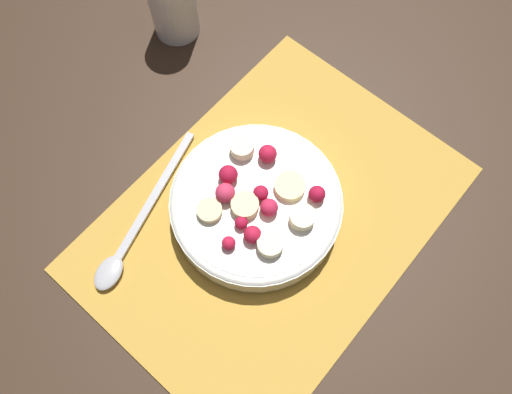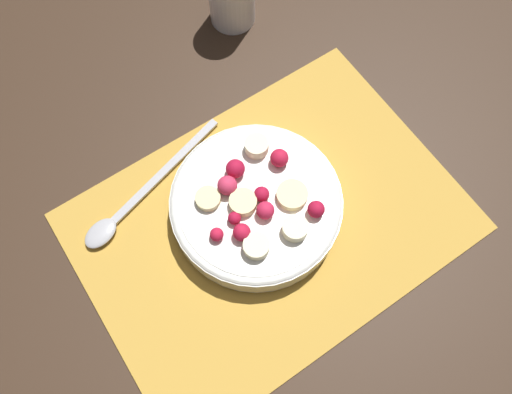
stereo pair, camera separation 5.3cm
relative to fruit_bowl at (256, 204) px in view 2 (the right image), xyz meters
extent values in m
plane|color=#382619|center=(0.01, -0.02, -0.03)|extent=(3.00, 3.00, 0.00)
cube|color=gold|center=(0.01, -0.02, -0.02)|extent=(0.42, 0.30, 0.01)
cylinder|color=silver|center=(0.00, 0.00, -0.01)|extent=(0.19, 0.19, 0.03)
torus|color=silver|center=(0.00, 0.00, 0.01)|extent=(0.19, 0.19, 0.01)
cylinder|color=white|center=(0.00, 0.00, 0.01)|extent=(0.17, 0.17, 0.00)
cylinder|color=beige|center=(0.03, -0.02, 0.02)|extent=(0.04, 0.04, 0.01)
cylinder|color=#F4EAB7|center=(0.01, -0.05, 0.02)|extent=(0.04, 0.04, 0.01)
cylinder|color=#F4EAB7|center=(0.03, 0.05, 0.02)|extent=(0.04, 0.04, 0.01)
cylinder|color=#F4EAB7|center=(-0.03, -0.05, 0.02)|extent=(0.04, 0.04, 0.01)
cylinder|color=beige|center=(-0.01, 0.00, 0.02)|extent=(0.03, 0.03, 0.01)
cylinder|color=beige|center=(-0.04, 0.03, 0.02)|extent=(0.04, 0.04, 0.01)
sphere|color=red|center=(0.05, 0.02, 0.02)|extent=(0.02, 0.02, 0.02)
sphere|color=#B21433|center=(0.01, 0.00, 0.02)|extent=(0.02, 0.02, 0.02)
sphere|color=red|center=(-0.03, -0.02, 0.02)|extent=(0.02, 0.02, 0.02)
sphere|color=#D12347|center=(0.00, -0.02, 0.02)|extent=(0.02, 0.02, 0.02)
sphere|color=#B21433|center=(-0.03, -0.01, 0.02)|extent=(0.01, 0.01, 0.01)
sphere|color=#B21433|center=(0.00, 0.04, 0.02)|extent=(0.02, 0.02, 0.02)
sphere|color=#B21433|center=(0.04, -0.05, 0.02)|extent=(0.02, 0.02, 0.02)
sphere|color=red|center=(-0.06, -0.01, 0.02)|extent=(0.01, 0.01, 0.01)
sphere|color=#DB3356|center=(-0.02, 0.03, 0.02)|extent=(0.02, 0.02, 0.02)
cube|color=#B2B2B7|center=(-0.06, 0.10, -0.02)|extent=(0.17, 0.05, 0.00)
ellipsoid|color=#B2B2B7|center=(-0.16, 0.07, -0.02)|extent=(0.05, 0.04, 0.01)
camera|label=1|loc=(-0.15, -0.13, 0.51)|focal=35.00mm
camera|label=2|loc=(-0.11, -0.16, 0.51)|focal=35.00mm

